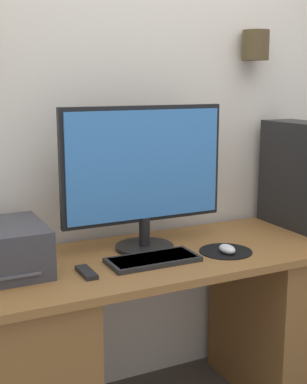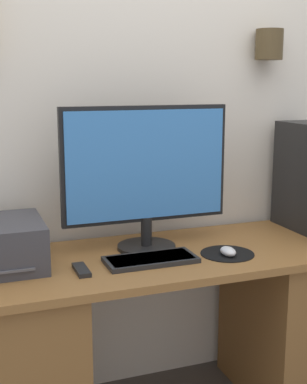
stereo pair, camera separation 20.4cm
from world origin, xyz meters
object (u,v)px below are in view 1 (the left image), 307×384
computer_tower (305,176)px  remote_control (86,272)px  mouse (227,249)px  monitor (144,171)px  keyboard (153,259)px

computer_tower → remote_control: size_ratio=3.69×
mouse → remote_control: bearing=177.1°
computer_tower → remote_control: computer_tower is taller
mouse → monitor: bearing=142.0°
computer_tower → keyboard: bearing=-170.7°
computer_tower → monitor: bearing=178.4°
monitor → keyboard: bearing=-103.7°
monitor → computer_tower: 0.80m
mouse → computer_tower: bearing=18.8°
keyboard → mouse: size_ratio=4.15×
keyboard → computer_tower: (0.84, 0.14, 0.23)m
monitor → mouse: bearing=-38.0°
keyboard → computer_tower: bearing=9.3°
monitor → remote_control: size_ratio=5.16×
monitor → computer_tower: size_ratio=1.40×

